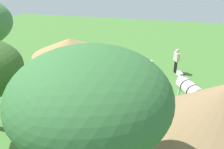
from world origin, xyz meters
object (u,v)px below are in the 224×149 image
object	(u,v)px
guest_beside_umbrella	(63,67)
zebra_by_umbrella	(98,55)
patio_chair_near_hut	(63,79)
zebra_toward_hut	(189,88)
zebra_nearest_camera	(134,64)
patio_dining_table	(73,84)
striped_lounge_chair	(117,99)
acacia_tree_left_background	(90,98)
patio_chair_east_end	(59,95)
standing_watcher	(176,59)
thatched_hut	(223,128)
patio_chair_west_end	(94,84)
shade_umbrella	(70,47)
guest_behind_table	(99,70)

from	to	relation	value
guest_beside_umbrella	zebra_by_umbrella	world-z (taller)	guest_beside_umbrella
patio_chair_near_hut	zebra_toward_hut	size ratio (longest dim) A/B	0.46
zebra_nearest_camera	zebra_toward_hut	xyz separation A→B (m)	(-3.11, 2.39, -0.03)
patio_dining_table	patio_chair_near_hut	size ratio (longest dim) A/B	1.60
striped_lounge_chair	acacia_tree_left_background	world-z (taller)	acacia_tree_left_background
patio_chair_east_end	standing_watcher	xyz separation A→B (m)	(-5.88, -5.27, 0.47)
patio_chair_east_end	standing_watcher	world-z (taller)	standing_watcher
thatched_hut	patio_dining_table	bearing A→B (deg)	-32.89
patio_chair_west_end	zebra_nearest_camera	distance (m)	2.98
patio_chair_near_hut	acacia_tree_left_background	xyz separation A→B (m)	(-4.17, 7.57, 3.71)
patio_dining_table	zebra_by_umbrella	distance (m)	3.75
patio_chair_east_end	zebra_by_umbrella	world-z (taller)	zebra_by_umbrella
patio_chair_west_end	standing_watcher	world-z (taller)	standing_watcher
standing_watcher	acacia_tree_left_background	xyz separation A→B (m)	(2.26, 11.03, 3.24)
thatched_hut	striped_lounge_chair	size ratio (longest dim) A/B	5.46
thatched_hut	patio_chair_near_hut	bearing A→B (deg)	-33.55
striped_lounge_chair	zebra_by_umbrella	distance (m)	4.71
shade_umbrella	guest_beside_umbrella	distance (m)	2.57
zebra_by_umbrella	standing_watcher	bearing A→B (deg)	50.14
striped_lounge_chair	zebra_nearest_camera	xyz separation A→B (m)	(-0.40, -3.08, 0.73)
patio_chair_near_hut	zebra_by_umbrella	distance (m)	3.31
zebra_nearest_camera	patio_chair_east_end	bearing A→B (deg)	-23.04
guest_behind_table	zebra_nearest_camera	bearing A→B (deg)	-129.22
patio_chair_near_hut	guest_behind_table	distance (m)	2.16
patio_chair_east_end	zebra_nearest_camera	distance (m)	5.04
standing_watcher	zebra_nearest_camera	xyz separation A→B (m)	(2.57, 1.50, -0.00)
patio_dining_table	patio_chair_east_end	size ratio (longest dim) A/B	1.60
patio_dining_table	patio_chair_east_end	xyz separation A→B (m)	(0.34, 1.09, -0.13)
thatched_hut	acacia_tree_left_background	world-z (taller)	acacia_tree_left_background
thatched_hut	zebra_nearest_camera	world-z (taller)	thatched_hut
zebra_by_umbrella	acacia_tree_left_background	size ratio (longest dim) A/B	0.32
thatched_hut	zebra_by_umbrella	size ratio (longest dim) A/B	2.97
striped_lounge_chair	zebra_by_umbrella	bearing A→B (deg)	38.53
shade_umbrella	patio_chair_west_end	size ratio (longest dim) A/B	4.29
striped_lounge_chair	acacia_tree_left_background	bearing A→B (deg)	-162.85
patio_dining_table	patio_chair_near_hut	xyz separation A→B (m)	(0.90, -0.71, -0.13)
patio_dining_table	zebra_toward_hut	distance (m)	6.09
striped_lounge_chair	zebra_toward_hut	distance (m)	3.65
zebra_by_umbrella	acacia_tree_left_background	bearing A→B (deg)	-29.77
zebra_toward_hut	patio_chair_west_end	bearing A→B (deg)	149.89
zebra_toward_hut	acacia_tree_left_background	bearing A→B (deg)	-139.92
thatched_hut	patio_chair_west_end	bearing A→B (deg)	-40.24
zebra_nearest_camera	acacia_tree_left_background	bearing A→B (deg)	20.04
shade_umbrella	striped_lounge_chair	bearing A→B (deg)	170.96
patio_chair_west_end	patio_chair_near_hut	xyz separation A→B (m)	(1.97, -0.28, 0.00)
standing_watcher	striped_lounge_chair	distance (m)	5.51
zebra_nearest_camera	guest_behind_table	bearing A→B (deg)	-39.42
striped_lounge_chair	acacia_tree_left_background	distance (m)	7.61
patio_dining_table	patio_chair_east_end	world-z (taller)	patio_chair_east_end
thatched_hut	patio_dining_table	size ratio (longest dim) A/B	3.44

